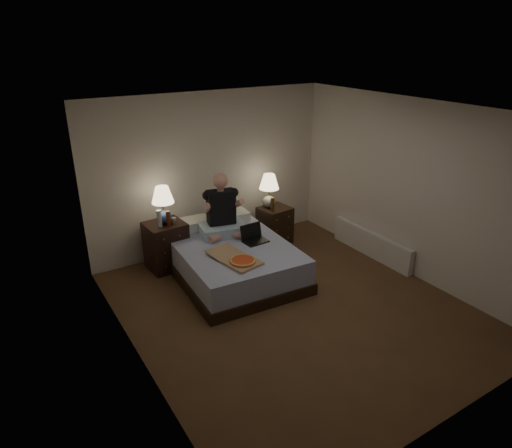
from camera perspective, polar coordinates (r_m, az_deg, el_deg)
floor at (r=6.02m, az=4.62°, el=-10.34°), size 4.00×4.50×0.00m
ceiling at (r=5.10m, az=5.53°, el=13.88°), size 4.00×4.50×0.00m
wall_back at (r=7.25m, az=-5.70°, el=6.44°), size 4.00×0.00×2.50m
wall_front at (r=4.08m, az=24.54°, el=-9.46°), size 4.00×0.00×2.50m
wall_left at (r=4.62m, az=-15.35°, el=-4.23°), size 0.00×4.50×2.50m
wall_right at (r=6.77m, az=18.77°, el=4.10°), size 0.00×4.50×2.50m
bed at (r=6.62m, az=-3.01°, el=-4.49°), size 1.64×2.10×0.50m
nightstand_left at (r=6.92m, az=-11.16°, el=-2.65°), size 0.58×0.53×0.72m
nightstand_right at (r=7.62m, az=2.35°, el=-0.14°), size 0.53×0.48×0.62m
lamp_left at (r=6.68m, az=-11.52°, el=2.32°), size 0.36×0.36×0.56m
lamp_right at (r=7.44m, az=1.64°, el=4.16°), size 0.36×0.36×0.56m
water_bottle at (r=6.63m, az=-11.99°, el=0.68°), size 0.07×0.07×0.25m
soda_can at (r=6.71m, az=-10.22°, el=0.39°), size 0.07×0.07×0.10m
beer_bottle_left at (r=6.63m, az=-10.90°, el=0.66°), size 0.06×0.06×0.23m
beer_bottle_right at (r=7.32m, az=2.06°, el=2.48°), size 0.06×0.06×0.23m
person at (r=6.65m, az=-4.29°, el=2.36°), size 0.76×0.65×0.93m
laptop at (r=6.51m, az=-0.05°, el=-1.30°), size 0.35×0.30×0.24m
pizza_box at (r=5.93m, az=-1.67°, el=-4.71°), size 0.54×0.82×0.08m
radiator at (r=7.43m, az=14.21°, el=-2.44°), size 0.10×1.60×0.40m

